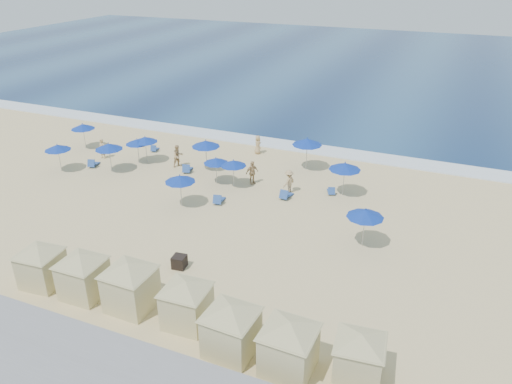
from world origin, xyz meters
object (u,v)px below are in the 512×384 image
umbrella_4 (145,139)px  umbrella_9 (307,142)px  cabana_4 (231,323)px  umbrella_2 (137,142)px  umbrella_0 (83,126)px  umbrella_5 (206,144)px  umbrella_6 (180,179)px  trash_bin (179,262)px  umbrella_7 (216,161)px  cabana_6 (360,351)px  cabana_2 (130,279)px  cabana_5 (289,340)px  cabana_1 (82,269)px  umbrella_8 (233,163)px  cabana_0 (40,260)px  umbrella_11 (365,213)px  beachgoer_2 (252,172)px  umbrella_3 (109,146)px  cabana_3 (186,297)px  beachgoer_4 (258,145)px  umbrella_1 (57,147)px  umbrella_10 (345,166)px  beachgoer_3 (289,181)px  beachgoer_0 (102,149)px  beachgoer_1 (178,156)px

umbrella_4 → umbrella_9: 13.28m
cabana_4 → umbrella_2: 23.49m
cabana_4 → umbrella_0: (-22.94, 17.74, 0.45)m
umbrella_5 → umbrella_6: umbrella_5 is taller
trash_bin → umbrella_6: (-3.72, 6.54, 1.71)m
umbrella_7 → cabana_6: bearing=-46.7°
cabana_2 → cabana_5: cabana_2 is taller
cabana_1 → umbrella_9: umbrella_9 is taller
cabana_2 → umbrella_8: cabana_2 is taller
umbrella_4 → cabana_1: bearing=-65.8°
cabana_0 → umbrella_5: size_ratio=1.59×
umbrella_2 → umbrella_4: bearing=41.3°
cabana_0 → umbrella_11: (14.70, 10.36, 0.70)m
cabana_1 → beachgoer_2: cabana_1 is taller
umbrella_8 → umbrella_3: bearing=-173.1°
trash_bin → umbrella_5: umbrella_5 is taller
umbrella_5 → umbrella_11: 15.54m
trash_bin → umbrella_2: size_ratio=0.33×
umbrella_3 → umbrella_8: 10.31m
cabana_0 → cabana_1: cabana_1 is taller
cabana_3 → umbrella_2: (-13.79, 15.83, 0.37)m
cabana_0 → umbrella_6: bearing=79.0°
umbrella_7 → beachgoer_4: (0.45, 6.97, -1.04)m
cabana_3 → umbrella_1: size_ratio=1.82×
umbrella_0 → umbrella_2: (6.44, -1.03, -0.15)m
cabana_0 → beachgoer_4: 22.16m
umbrella_10 → umbrella_7: bearing=-169.6°
trash_bin → umbrella_9: size_ratio=0.26×
umbrella_3 → umbrella_10: size_ratio=0.95×
beachgoer_3 → umbrella_6: bearing=-33.7°
beachgoer_4 → cabana_3: bearing=144.9°
cabana_6 → cabana_5: bearing=-166.1°
umbrella_6 → cabana_3: bearing=-58.1°
cabana_2 → umbrella_3: cabana_2 is taller
umbrella_1 → umbrella_9: bearing=23.9°
umbrella_0 → cabana_0: bearing=-55.7°
cabana_4 → beachgoer_2: 17.72m
umbrella_5 → umbrella_7: umbrella_5 is taller
umbrella_1 → umbrella_6: (12.08, -1.56, 0.05)m
umbrella_2 → beachgoer_0: umbrella_2 is taller
beachgoer_2 → beachgoer_4: (-2.05, 5.98, -0.09)m
umbrella_2 → umbrella_7: 7.90m
cabana_3 → cabana_4: size_ratio=0.95×
umbrella_2 → umbrella_5: 5.96m
cabana_2 → cabana_0: bearing=-177.6°
beachgoer_1 → cabana_3: bearing=-118.6°
trash_bin → umbrella_9: umbrella_9 is taller
trash_bin → umbrella_4: umbrella_4 is taller
umbrella_1 → beachgoer_2: 15.60m
cabana_0 → umbrella_2: size_ratio=1.89×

